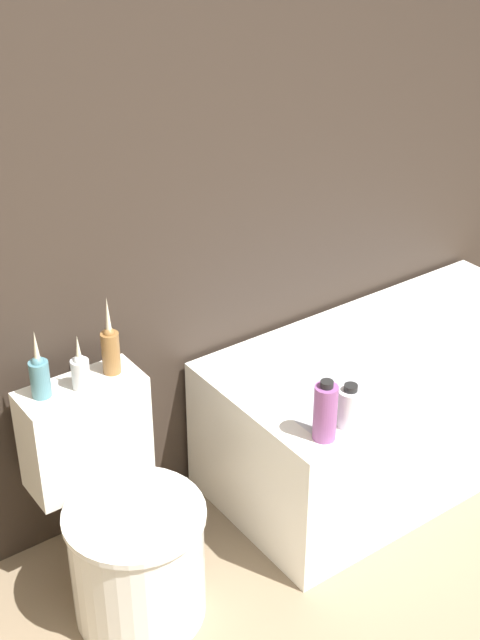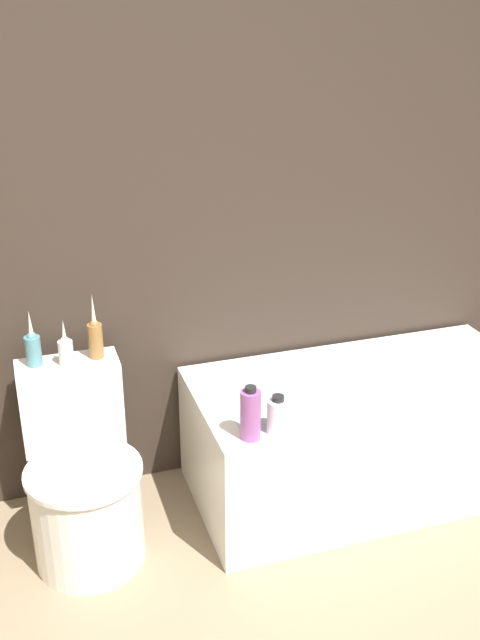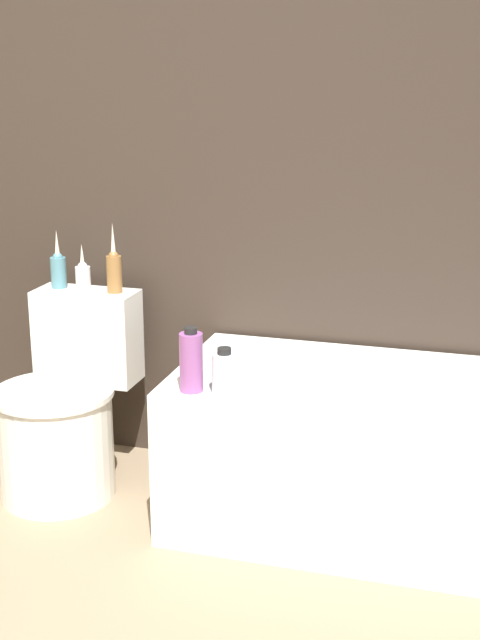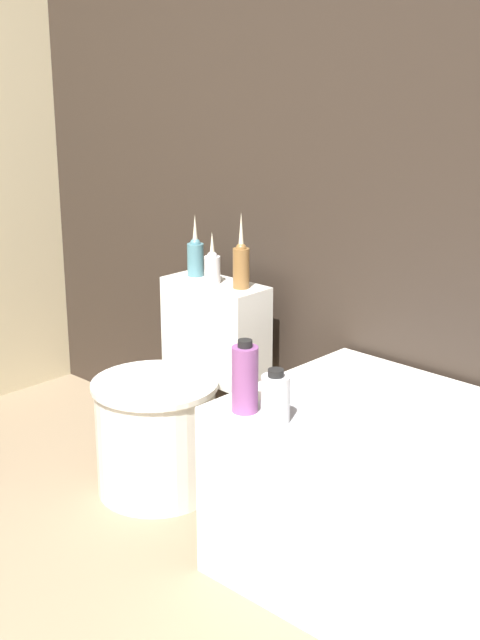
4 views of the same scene
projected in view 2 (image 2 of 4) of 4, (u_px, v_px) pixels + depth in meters
name	position (u px, v px, depth m)	size (l,w,h in m)	color
wall_back_tiled	(139.00, 189.00, 2.89)	(6.40, 0.06, 2.60)	#332821
bathtub	(362.00, 433.00, 3.20)	(1.43, 0.69, 0.53)	white
toilet	(83.00, 484.00, 2.84)	(0.43, 0.60, 0.70)	white
vase_gold	(33.00, 347.00, 2.81)	(0.06, 0.06, 0.22)	teal
vase_silver	(66.00, 349.00, 2.82)	(0.06, 0.06, 0.18)	silver
vase_bronze	(95.00, 337.00, 2.86)	(0.06, 0.06, 0.26)	olive
shampoo_bottle_tall	(250.00, 414.00, 2.65)	(0.07, 0.07, 0.21)	#8C4C8C
shampoo_bottle_short	(278.00, 416.00, 2.70)	(0.08, 0.08, 0.15)	silver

